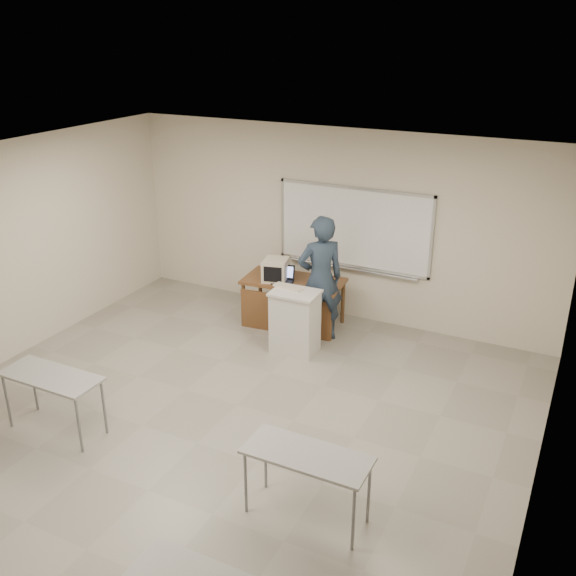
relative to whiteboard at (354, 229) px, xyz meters
The scene contains 10 objects.
floor 4.25m from the whiteboard, 94.32° to the right, with size 7.00×8.00×0.01m, color gray.
whiteboard is the anchor object (origin of this frame).
student_desks 5.39m from the whiteboard, 93.23° to the right, with size 4.40×2.20×0.73m.
instructor_desk 1.40m from the whiteboard, 131.90° to the right, with size 1.53×0.77×0.75m.
podium 1.81m from the whiteboard, 100.98° to the right, with size 0.67×0.49×0.93m.
crt_monitor 1.36m from the whiteboard, 140.16° to the right, with size 0.37×0.41×0.35m.
laptop 1.31m from the whiteboard, 135.23° to the right, with size 0.32×0.29×0.23m.
mouse 0.95m from the whiteboard, 103.64° to the right, with size 0.10×0.07×0.04m, color #96999C.
keyboard 1.55m from the whiteboard, 107.39° to the right, with size 0.44×0.15×0.02m, color beige.
presenter 1.09m from the whiteboard, 97.89° to the right, with size 0.70×0.46×1.92m, color black.
Camera 1 is at (3.62, -4.94, 4.41)m, focal length 40.00 mm.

